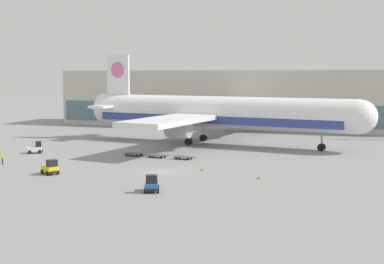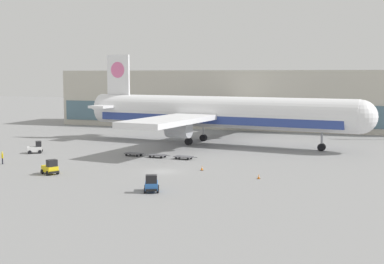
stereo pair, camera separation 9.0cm
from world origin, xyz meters
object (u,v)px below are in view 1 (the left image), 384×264
Objects in this scene: baggage_tug_mid at (50,168)px; airplane_main at (212,113)px; baggage_tug_far at (36,148)px; traffic_cone_far at (259,177)px; baggage_dolly_second at (158,155)px; baggage_dolly_third at (184,157)px; baggage_tug_foreground at (152,184)px; baggage_dolly_lead at (134,154)px; traffic_cone_near at (202,168)px; ground_crew_near at (2,157)px.

airplane_main is at bearing 103.80° from baggage_tug_mid.
baggage_tug_far is 40.80m from traffic_cone_far.
airplane_main reaches higher than baggage_dolly_second.
baggage_tug_mid is at bearing -120.33° from baggage_dolly_third.
baggage_tug_foreground is at bearing -63.90° from baggage_dolly_second.
baggage_tug_far is 25.55m from baggage_dolly_third.
baggage_tug_far is 0.75× the size of baggage_dolly_second.
baggage_tug_foreground is 0.99× the size of baggage_tug_far.
baggage_tug_mid is at bearing -130.10° from baggage_tug_foreground.
baggage_dolly_lead is (16.73, 2.53, -0.49)m from baggage_tug_far.
traffic_cone_near is 1.11× the size of traffic_cone_far.
traffic_cone_near is at bearing -26.42° from baggage_dolly_lead.
airplane_main reaches higher than baggage_dolly_lead.
baggage_dolly_third is 2.03× the size of ground_crew_near.
baggage_tug_far is 10.97m from ground_crew_near.
baggage_tug_foreground is 26.82m from baggage_dolly_lead.
baggage_tug_mid is 1.01× the size of baggage_tug_far.
baggage_dolly_third is 5.72× the size of traffic_cone_near.
baggage_tug_mid and baggage_tug_far have the same top height.
ground_crew_near is 2.81× the size of traffic_cone_near.
baggage_dolly_second is at bearing -177.96° from baggage_dolly_third.
baggage_dolly_third is at bearing -108.29° from ground_crew_near.
airplane_main is 34.49m from traffic_cone_far.
ground_crew_near is (-19.08, -13.03, 0.71)m from baggage_dolly_second.
baggage_dolly_lead is at bearing -28.46° from baggage_tug_far.
baggage_dolly_lead is at bearing -178.98° from baggage_dolly_second.
baggage_tug_mid reaches higher than baggage_dolly_third.
airplane_main is 20.56× the size of baggage_tug_mid.
baggage_dolly_lead is at bearing -178.46° from baggage_dolly_third.
baggage_dolly_third is (4.48, -0.23, 0.00)m from baggage_dolly_second.
baggage_tug_far is at bearing -131.79° from airplane_main.
baggage_dolly_third is 18.31m from traffic_cone_far.
baggage_tug_foreground is (5.49, -41.68, -4.96)m from airplane_main.
baggage_tug_foreground is 0.74× the size of baggage_dolly_third.
airplane_main is 31.36× the size of ground_crew_near.
traffic_cone_near is (29.18, 4.55, -0.78)m from ground_crew_near.
baggage_tug_foreground is at bearing -74.80° from airplane_main.
baggage_tug_far is at bearing -166.39° from baggage_dolly_lead.
baggage_tug_mid is 19.30m from baggage_dolly_second.
baggage_tug_foreground is 17.60m from baggage_tug_mid.
baggage_tug_far reaches higher than ground_crew_near.
baggage_tug_far is (-24.39, -20.84, -4.96)m from airplane_main.
airplane_main is 88.16× the size of traffic_cone_near.
airplane_main is 19.69m from baggage_dolly_second.
baggage_tug_foreground is 14.91m from traffic_cone_far.
ground_crew_near is at bearing -171.20° from baggage_tug_mid.
baggage_tug_far is at bearing 166.41° from traffic_cone_far.
baggage_tug_foreground is 4.68× the size of traffic_cone_far.
baggage_dolly_second is 5.72× the size of traffic_cone_near.
baggage_dolly_lead is at bearing 152.15° from traffic_cone_far.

